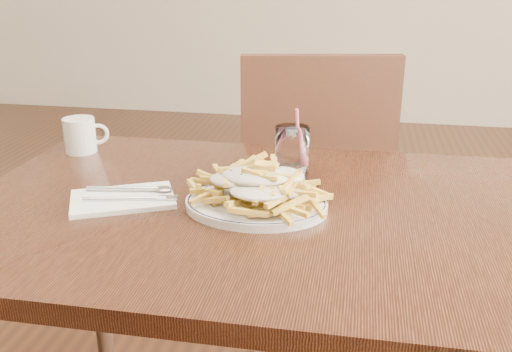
% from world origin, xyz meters
% --- Properties ---
extents(table, '(1.20, 0.80, 0.75)m').
position_xyz_m(table, '(0.00, 0.00, 0.67)').
color(table, black).
rests_on(table, ground).
extents(chair_far, '(0.52, 0.52, 0.97)m').
position_xyz_m(chair_far, '(0.07, 0.65, 0.55)').
color(chair_far, black).
rests_on(chair_far, ground).
extents(fries_plate, '(0.32, 0.28, 0.02)m').
position_xyz_m(fries_plate, '(0.00, -0.02, 0.76)').
color(fries_plate, white).
rests_on(fries_plate, table).
extents(loaded_fries, '(0.31, 0.27, 0.08)m').
position_xyz_m(loaded_fries, '(0.00, -0.02, 0.81)').
color(loaded_fries, gold).
rests_on(loaded_fries, fries_plate).
extents(napkin, '(0.24, 0.21, 0.01)m').
position_xyz_m(napkin, '(-0.27, -0.03, 0.76)').
color(napkin, white).
rests_on(napkin, table).
extents(cutlery, '(0.21, 0.11, 0.01)m').
position_xyz_m(cutlery, '(-0.27, -0.03, 0.76)').
color(cutlery, silver).
rests_on(cutlery, napkin).
extents(water_glass, '(0.08, 0.08, 0.17)m').
position_xyz_m(water_glass, '(0.05, 0.16, 0.80)').
color(water_glass, white).
rests_on(water_glass, table).
extents(coffee_mug, '(0.11, 0.08, 0.09)m').
position_xyz_m(coffee_mug, '(-0.50, 0.26, 0.79)').
color(coffee_mug, white).
rests_on(coffee_mug, table).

